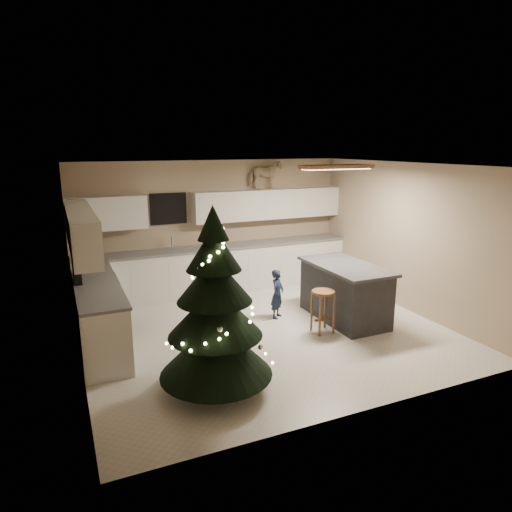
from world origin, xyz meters
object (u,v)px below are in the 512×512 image
object	(u,v)px
island	(344,292)
christmas_tree	(215,317)
bar_stool	(323,301)
toddler	(277,294)
rocking_horse	(265,175)

from	to	relation	value
island	christmas_tree	distance (m)	3.07
bar_stool	toddler	world-z (taller)	toddler
island	bar_stool	bearing A→B (deg)	-151.45
rocking_horse	bar_stool	bearing A→B (deg)	-179.20
island	toddler	distance (m)	1.13
island	bar_stool	xyz separation A→B (m)	(-0.64, -0.35, 0.03)
christmas_tree	toddler	size ratio (longest dim) A/B	2.65
christmas_tree	bar_stool	bearing A→B (deg)	24.75
bar_stool	island	bearing A→B (deg)	28.55
bar_stool	toddler	size ratio (longest dim) A/B	0.81
bar_stool	rocking_horse	world-z (taller)	rocking_horse
christmas_tree	toddler	distance (m)	2.56
island	rocking_horse	xyz separation A→B (m)	(-0.39, 2.39, 1.82)
island	toddler	world-z (taller)	island
bar_stool	rocking_horse	size ratio (longest dim) A/B	0.98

